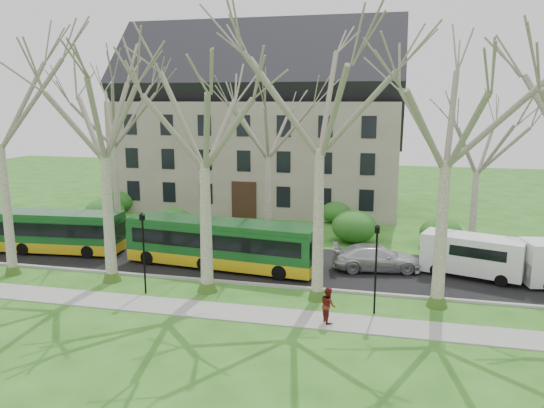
{
  "coord_description": "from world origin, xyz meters",
  "views": [
    {
      "loc": [
        6.67,
        -25.59,
        10.12
      ],
      "look_at": [
        -0.0,
        3.0,
        4.36
      ],
      "focal_mm": 35.0,
      "sensor_mm": 36.0,
      "label": 1
    }
  ],
  "objects": [
    {
      "name": "ground",
      "position": [
        0.0,
        0.0,
        0.0
      ],
      "size": [
        120.0,
        120.0,
        0.0
      ],
      "primitive_type": "plane",
      "color": "#2C5F1B",
      "rests_on": "ground"
    },
    {
      "name": "sidewalk",
      "position": [
        0.0,
        -2.5,
        0.03
      ],
      "size": [
        70.0,
        2.0,
        0.06
      ],
      "primitive_type": "cube",
      "color": "gray",
      "rests_on": "ground"
    },
    {
      "name": "road",
      "position": [
        0.0,
        5.5,
        0.03
      ],
      "size": [
        80.0,
        8.0,
        0.06
      ],
      "primitive_type": "cube",
      "color": "black",
      "rests_on": "ground"
    },
    {
      "name": "curb",
      "position": [
        0.0,
        1.5,
        0.07
      ],
      "size": [
        80.0,
        0.25,
        0.14
      ],
      "primitive_type": "cube",
      "color": "#A5A39E",
      "rests_on": "ground"
    },
    {
      "name": "building",
      "position": [
        -6.0,
        24.0,
        8.07
      ],
      "size": [
        26.5,
        12.2,
        16.0
      ],
      "color": "gray",
      "rests_on": "ground"
    },
    {
      "name": "tree_row_verge",
      "position": [
        0.0,
        0.3,
        7.0
      ],
      "size": [
        49.0,
        7.0,
        14.0
      ],
      "color": "gray",
      "rests_on": "ground"
    },
    {
      "name": "tree_row_far",
      "position": [
        -1.33,
        11.0,
        6.0
      ],
      "size": [
        33.0,
        7.0,
        12.0
      ],
      "color": "gray",
      "rests_on": "ground"
    },
    {
      "name": "lamp_row",
      "position": [
        -0.0,
        -1.0,
        2.57
      ],
      "size": [
        36.22,
        0.22,
        4.3
      ],
      "color": "black",
      "rests_on": "ground"
    },
    {
      "name": "hedges",
      "position": [
        -4.67,
        14.0,
        1.0
      ],
      "size": [
        30.6,
        8.6,
        2.0
      ],
      "color": "#18541E",
      "rests_on": "ground"
    },
    {
      "name": "bus_lead",
      "position": [
        -16.51,
        4.62,
        1.48
      ],
      "size": [
        11.51,
        3.25,
        2.84
      ],
      "primitive_type": null,
      "rotation": [
        0.0,
        0.0,
        0.08
      ],
      "color": "#154B1F",
      "rests_on": "road"
    },
    {
      "name": "bus_follow",
      "position": [
        -3.46,
        4.1,
        1.54
      ],
      "size": [
        12.08,
        3.8,
        2.97
      ],
      "primitive_type": null,
      "rotation": [
        0.0,
        0.0,
        -0.11
      ],
      "color": "#154B1F",
      "rests_on": "road"
    },
    {
      "name": "sedan",
      "position": [
        5.85,
        5.63,
        0.82
      ],
      "size": [
        5.55,
        3.0,
        1.53
      ],
      "primitive_type": "imported",
      "rotation": [
        0.0,
        0.0,
        1.74
      ],
      "color": "#BABABF",
      "rests_on": "road"
    },
    {
      "name": "van_a",
      "position": [
        11.25,
        5.64,
        1.27
      ],
      "size": [
        5.89,
        3.67,
        2.42
      ],
      "primitive_type": null,
      "rotation": [
        0.0,
        0.0,
        -0.32
      ],
      "color": "white",
      "rests_on": "road"
    },
    {
      "name": "pedestrian_b",
      "position": [
        3.96,
        -2.63,
        0.89
      ],
      "size": [
        0.94,
        1.01,
        1.66
      ],
      "primitive_type": "imported",
      "rotation": [
        0.0,
        0.0,
        2.07
      ],
      "color": "maroon",
      "rests_on": "sidewalk"
    }
  ]
}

